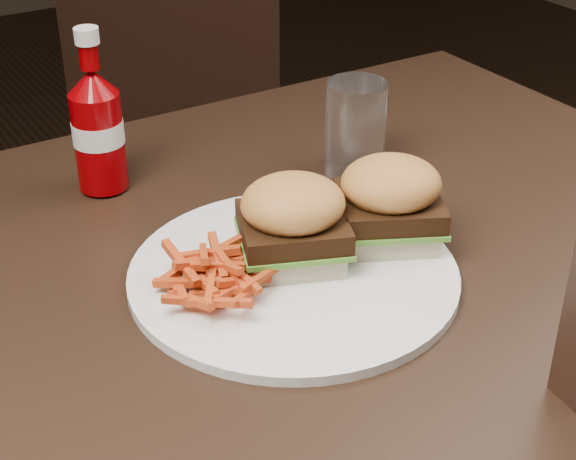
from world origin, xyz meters
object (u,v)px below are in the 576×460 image
dining_table (237,290)px  chair_far (174,147)px  ketchup_bottle (99,141)px  plate (293,274)px  tumbler (356,128)px

dining_table → chair_far: bearing=69.4°
dining_table → ketchup_bottle: 0.25m
plate → tumbler: size_ratio=2.87×
chair_far → ketchup_bottle: size_ratio=3.54×
dining_table → ketchup_bottle: ketchup_bottle is taller
dining_table → chair_far: (0.35, 0.92, -0.30)m
dining_table → chair_far: size_ratio=2.99×
plate → tumbler: (0.19, 0.16, 0.05)m
dining_table → tumbler: bearing=28.5°
plate → ketchup_bottle: ketchup_bottle is taller
dining_table → tumbler: 0.27m
dining_table → plate: bearing=-41.0°
chair_far → tumbler: 0.89m
ketchup_bottle → tumbler: 0.30m
plate → ketchup_bottle: size_ratio=2.83×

